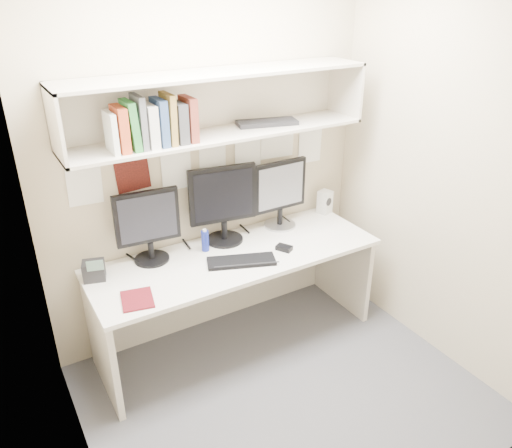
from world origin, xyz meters
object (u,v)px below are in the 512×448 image
monitor_left (148,224)px  monitor_center (223,202)px  monitor_right (280,192)px  maroon_notebook (137,299)px  keyboard (241,261)px  desk_phone (94,270)px  speaker (325,202)px  desk (236,298)px

monitor_left → monitor_center: size_ratio=0.88×
monitor_right → maroon_notebook: monitor_right is taller
keyboard → maroon_notebook: (-0.74, -0.07, -0.00)m
monitor_left → maroon_notebook: 0.54m
monitor_right → desk_phone: monitor_right is taller
monitor_center → monitor_left: bearing=-171.3°
keyboard → speaker: 1.03m
speaker → monitor_right: bearing=164.5°
desk → speaker: (0.94, 0.23, 0.46)m
monitor_left → monitor_right: bearing=5.3°
speaker → desk_phone: 1.85m
desk → maroon_notebook: 0.87m
monitor_right → keyboard: (-0.52, -0.34, -0.26)m
monitor_left → desk: bearing=-17.6°
keyboard → desk_phone: (-0.89, 0.29, 0.05)m
monitor_right → maroon_notebook: bearing=-162.9°
speaker → maroon_notebook: speaker is taller
keyboard → maroon_notebook: size_ratio=2.05×
monitor_left → monitor_right: monitor_right is taller
desk → desk_phone: size_ratio=12.48×
desk → monitor_left: (-0.52, 0.22, 0.63)m
monitor_left → monitor_right: size_ratio=0.96×
monitor_center → maroon_notebook: 0.93m
monitor_center → keyboard: bearing=-89.4°
monitor_center → speaker: bearing=9.5°
desk_phone → monitor_left: bearing=24.7°
monitor_center → monitor_right: size_ratio=1.09×
monitor_left → speaker: 1.47m
monitor_right → speaker: size_ratio=2.75×
monitor_left → keyboard: 0.66m
maroon_notebook → desk: bearing=26.5°
desk → keyboard: 0.40m
monitor_left → maroon_notebook: (-0.24, -0.41, -0.26)m
monitor_left → monitor_right: 1.02m
desk → speaker: 1.07m
speaker → monitor_center: bearing=163.7°
desk → speaker: size_ratio=10.76×
desk → keyboard: size_ratio=4.45×
desk → maroon_notebook: (-0.76, -0.19, 0.37)m
desk → maroon_notebook: maroon_notebook is taller
speaker → desk_phone: bearing=165.1°
monitor_center → monitor_right: bearing=8.8°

